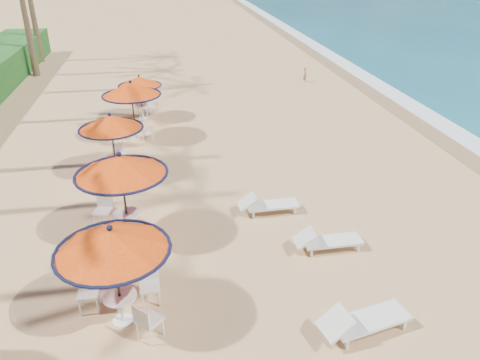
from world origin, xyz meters
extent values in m
plane|color=tan|center=(0.00, 0.00, 0.00)|extent=(160.00, 160.00, 0.00)
cube|color=white|center=(9.30, 10.00, 0.00)|extent=(1.20, 140.00, 0.04)
cube|color=olive|center=(8.40, 10.00, 0.00)|extent=(1.40, 140.00, 0.02)
cylinder|color=black|center=(-4.74, -0.23, 1.21)|extent=(0.05, 0.05, 2.42)
cone|color=#D84612|center=(-4.74, -0.23, 2.16)|extent=(2.42, 2.42, 0.53)
torus|color=black|center=(-4.74, -0.23, 1.91)|extent=(2.42, 2.42, 0.07)
sphere|color=black|center=(-4.74, -0.23, 2.46)|extent=(0.13, 0.13, 0.13)
cylinder|color=silver|center=(-4.74, -0.23, 0.72)|extent=(0.74, 0.74, 0.04)
cylinder|color=silver|center=(-4.74, -0.23, 0.37)|extent=(0.08, 0.08, 0.74)
cylinder|color=black|center=(-4.76, 3.24, 1.27)|extent=(0.06, 0.06, 2.53)
cone|color=#D84612|center=(-4.76, 3.24, 2.26)|extent=(2.53, 2.53, 0.55)
torus|color=black|center=(-4.76, 3.24, 2.00)|extent=(2.53, 2.53, 0.08)
sphere|color=black|center=(-4.76, 3.24, 2.58)|extent=(0.13, 0.13, 0.13)
cylinder|color=silver|center=(-4.76, 3.24, 0.75)|extent=(0.77, 0.77, 0.04)
cylinder|color=silver|center=(-4.76, 3.24, 0.39)|extent=(0.09, 0.09, 0.77)
cylinder|color=black|center=(-5.38, 7.47, 1.13)|extent=(0.05, 0.05, 2.26)
cone|color=#D84612|center=(-5.38, 7.47, 2.01)|extent=(2.26, 2.26, 0.49)
torus|color=black|center=(-5.38, 7.47, 1.79)|extent=(2.26, 2.26, 0.07)
sphere|color=black|center=(-5.38, 7.47, 2.30)|extent=(0.12, 0.12, 0.12)
cylinder|color=silver|center=(-5.38, 7.47, 0.67)|extent=(0.69, 0.69, 0.04)
cylinder|color=silver|center=(-5.38, 7.47, 0.34)|extent=(0.08, 0.08, 0.69)
cylinder|color=black|center=(-4.79, 10.96, 1.23)|extent=(0.05, 0.05, 2.47)
cone|color=#D84612|center=(-4.79, 10.96, 2.20)|extent=(2.47, 2.47, 0.54)
torus|color=black|center=(-4.79, 10.96, 1.95)|extent=(2.47, 2.47, 0.08)
sphere|color=black|center=(-4.79, 10.96, 2.51)|extent=(0.13, 0.13, 0.13)
cylinder|color=silver|center=(-4.79, 10.96, 0.73)|extent=(0.75, 0.75, 0.04)
cylinder|color=silver|center=(-4.79, 10.96, 0.38)|extent=(0.09, 0.09, 0.75)
cylinder|color=black|center=(-4.55, 13.61, 1.03)|extent=(0.04, 0.04, 2.05)
cone|color=#D84612|center=(-4.55, 13.61, 1.83)|extent=(2.05, 2.05, 0.45)
torus|color=black|center=(-4.55, 13.61, 1.63)|extent=(2.05, 2.05, 0.06)
sphere|color=black|center=(-4.55, 13.61, 2.09)|extent=(0.11, 0.11, 0.11)
cylinder|color=silver|center=(-4.55, 13.61, 0.61)|extent=(0.63, 0.63, 0.04)
cylinder|color=silver|center=(-4.55, 13.61, 0.31)|extent=(0.07, 0.07, 0.63)
cube|color=silver|center=(0.56, -1.39, 0.29)|extent=(1.89, 1.02, 0.07)
cube|color=silver|center=(-0.31, -1.59, 0.53)|extent=(0.72, 0.77, 0.44)
cube|color=silver|center=(0.56, -1.39, 0.13)|extent=(0.06, 0.06, 0.25)
cube|color=silver|center=(0.80, 1.66, 0.27)|extent=(1.62, 0.61, 0.07)
cube|color=silver|center=(-0.01, 1.65, 0.48)|extent=(0.55, 0.60, 0.40)
cube|color=silver|center=(0.80, 1.66, 0.11)|extent=(0.06, 0.06, 0.23)
cube|color=silver|center=(-0.37, 3.87, 0.27)|extent=(1.63, 0.63, 0.07)
cube|color=silver|center=(-1.18, 3.85, 0.48)|extent=(0.55, 0.60, 0.40)
cube|color=silver|center=(-0.37, 3.87, 0.11)|extent=(0.06, 0.06, 0.23)
cone|color=brown|center=(-11.45, 23.20, 4.23)|extent=(0.44, 0.44, 8.45)
imported|color=#896046|center=(5.15, 18.91, 0.46)|extent=(0.27, 0.37, 0.92)
camera|label=1|loc=(-3.47, -8.46, 7.51)|focal=35.00mm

